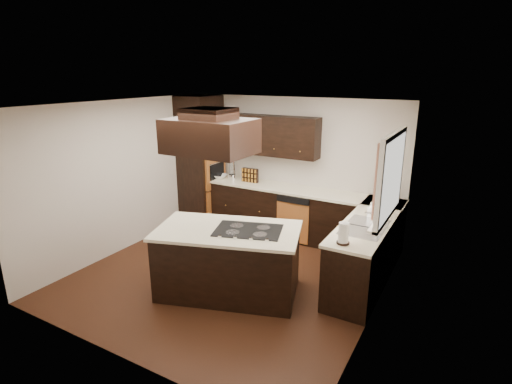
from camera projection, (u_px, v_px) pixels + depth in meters
floor at (231, 275)px, 5.99m from camera, size 4.20×4.20×0.02m
ceiling at (227, 104)px, 5.27m from camera, size 4.20×4.20×0.02m
wall_back at (291, 166)px, 7.39m from camera, size 4.20×0.02×2.50m
wall_front at (110, 250)px, 3.87m from camera, size 4.20×0.02×2.50m
wall_left at (122, 177)px, 6.62m from camera, size 0.02×4.20×2.50m
wall_right at (381, 221)px, 4.64m from camera, size 0.02×4.20×2.50m
oven_column at (201, 169)px, 7.94m from camera, size 0.65×0.75×2.12m
wall_oven_face at (216, 168)px, 7.76m from camera, size 0.05×0.62×0.78m
base_cabinets_back at (285, 212)px, 7.35m from camera, size 2.93×0.60×0.88m
base_cabinets_right at (368, 250)px, 5.77m from camera, size 0.60×2.40×0.88m
countertop_back at (285, 188)px, 7.20m from camera, size 2.93×0.63×0.04m
countertop_right at (370, 220)px, 5.64m from camera, size 0.63×2.40×0.04m
upper_cabinets at (266, 135)px, 7.28m from camera, size 2.00×0.34×0.72m
dishwasher_front at (293, 222)px, 6.98m from camera, size 0.60×0.05×0.72m
window_frame at (391, 177)px, 5.00m from camera, size 0.06×1.32×1.12m
window_pane at (393, 177)px, 4.99m from camera, size 0.00×1.20×1.00m
curtain_left at (378, 180)px, 4.66m from camera, size 0.02×0.34×0.90m
curtain_right at (393, 166)px, 5.36m from camera, size 0.02×0.34×0.90m
sink_rim at (365, 227)px, 5.33m from camera, size 0.52×0.84×0.01m
island at (229, 262)px, 5.41m from camera, size 2.04×1.51×0.88m
island_top at (228, 230)px, 5.28m from camera, size 2.13×1.60×0.04m
cooktop at (248, 230)px, 5.22m from camera, size 1.00×0.81×0.01m
range_hood at (210, 136)px, 4.86m from camera, size 1.05×0.72×0.42m
hood_duct at (209, 113)px, 4.78m from camera, size 0.55×0.50×0.13m
blender_base at (232, 177)px, 7.72m from camera, size 0.15×0.15×0.10m
blender_pitcher at (232, 168)px, 7.67m from camera, size 0.13×0.13×0.26m
spice_rack at (250, 175)px, 7.52m from camera, size 0.32×0.09×0.26m
mixing_bowl at (219, 176)px, 7.81m from camera, size 0.32×0.32×0.07m
soap_bottle at (371, 209)px, 5.70m from camera, size 0.12×0.12×0.22m
paper_towel at (344, 233)px, 4.78m from camera, size 0.16×0.16×0.27m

